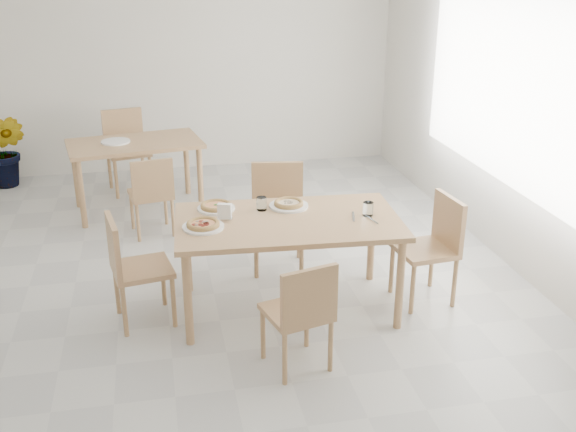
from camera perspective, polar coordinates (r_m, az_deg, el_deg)
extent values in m
plane|color=beige|center=(5.54, -10.17, -6.85)|extent=(7.00, 7.00, 0.00)
plane|color=silver|center=(8.48, -11.70, 13.01)|extent=(6.00, 0.00, 6.00)
plane|color=silver|center=(5.87, 19.81, 8.44)|extent=(0.00, 7.00, 7.00)
cube|color=white|center=(6.09, 18.34, 10.04)|extent=(1.60, 0.02, 3.20)
cube|color=tan|center=(5.00, 0.00, -0.49)|extent=(1.71, 1.04, 0.04)
cylinder|color=tan|center=(4.76, -8.48, -6.99)|extent=(0.06, 0.06, 0.71)
cylinder|color=tan|center=(4.96, 9.45, -5.76)|extent=(0.06, 0.06, 0.71)
cylinder|color=tan|center=(5.47, -8.53, -2.98)|extent=(0.06, 0.06, 0.71)
cylinder|color=tan|center=(5.66, 7.07, -2.07)|extent=(0.06, 0.06, 0.71)
cube|color=tan|center=(4.46, 0.71, -8.15)|extent=(0.48, 0.48, 0.04)
cube|color=tan|center=(4.22, 1.83, -6.80)|extent=(0.39, 0.14, 0.37)
cylinder|color=tan|center=(4.76, 1.59, -8.98)|extent=(0.03, 0.03, 0.38)
cylinder|color=tan|center=(4.63, -2.14, -9.93)|extent=(0.03, 0.03, 0.38)
cylinder|color=tan|center=(4.51, 3.62, -10.92)|extent=(0.03, 0.03, 0.38)
cylinder|color=tan|center=(4.38, -0.28, -12.00)|extent=(0.03, 0.03, 0.38)
cube|color=tan|center=(5.78, -0.84, -0.25)|extent=(0.51, 0.51, 0.04)
cube|color=tan|center=(5.89, -0.91, 2.60)|extent=(0.45, 0.11, 0.43)
cylinder|color=tan|center=(5.70, -2.71, -3.24)|extent=(0.04, 0.04, 0.44)
cylinder|color=tan|center=(5.71, 1.16, -3.17)|extent=(0.04, 0.04, 0.44)
cylinder|color=tan|center=(6.05, -2.70, -1.71)|extent=(0.04, 0.04, 0.44)
cylinder|color=tan|center=(6.06, 0.93, -1.65)|extent=(0.04, 0.04, 0.44)
cube|color=tan|center=(5.08, -12.23, -4.41)|extent=(0.48, 0.48, 0.04)
cube|color=tan|center=(4.97, -14.56, -2.47)|extent=(0.11, 0.42, 0.40)
cylinder|color=tan|center=(5.05, -9.66, -7.21)|extent=(0.04, 0.04, 0.41)
cylinder|color=tan|center=(5.36, -10.51, -5.48)|extent=(0.04, 0.04, 0.41)
cylinder|color=tan|center=(5.00, -13.67, -7.85)|extent=(0.04, 0.04, 0.41)
cylinder|color=tan|center=(5.32, -14.29, -6.05)|extent=(0.04, 0.04, 0.41)
cube|color=tan|center=(5.36, 11.49, -2.84)|extent=(0.46, 0.46, 0.04)
cube|color=tan|center=(5.37, 13.45, -0.42)|extent=(0.08, 0.42, 0.40)
cylinder|color=tan|center=(5.52, 8.77, -4.48)|extent=(0.04, 0.04, 0.41)
cylinder|color=tan|center=(5.24, 10.49, -6.13)|extent=(0.04, 0.04, 0.41)
cylinder|color=tan|center=(5.68, 12.06, -3.95)|extent=(0.04, 0.04, 0.41)
cylinder|color=tan|center=(5.40, 13.91, -5.51)|extent=(0.04, 0.04, 0.41)
cylinder|color=white|center=(5.21, -6.10, 0.65)|extent=(0.29, 0.29, 0.02)
cylinder|color=white|center=(5.23, 0.06, 0.87)|extent=(0.30, 0.30, 0.02)
cylinder|color=white|center=(4.87, -7.19, -0.92)|extent=(0.30, 0.30, 0.02)
cylinder|color=tan|center=(5.20, -6.11, 0.80)|extent=(0.27, 0.27, 0.01)
torus|color=tan|center=(5.20, -6.11, 0.90)|extent=(0.27, 0.27, 0.03)
cylinder|color=orange|center=(5.20, -6.11, 0.89)|extent=(0.20, 0.20, 0.01)
ellipsoid|color=#206216|center=(5.20, -6.11, 0.97)|extent=(0.05, 0.04, 0.01)
cylinder|color=tan|center=(5.22, 0.06, 1.02)|extent=(0.26, 0.26, 0.01)
torus|color=tan|center=(5.22, 0.06, 1.12)|extent=(0.27, 0.27, 0.03)
cylinder|color=white|center=(5.22, 0.06, 1.11)|extent=(0.19, 0.19, 0.01)
cylinder|color=tan|center=(4.87, -7.20, -0.76)|extent=(0.27, 0.27, 0.01)
torus|color=tan|center=(4.86, -7.20, -0.65)|extent=(0.28, 0.28, 0.03)
cylinder|color=orange|center=(4.86, -7.20, -0.66)|extent=(0.21, 0.21, 0.01)
cylinder|color=white|center=(5.08, 6.79, 0.60)|extent=(0.08, 0.08, 0.10)
cylinder|color=white|center=(5.16, -2.25, 1.06)|extent=(0.08, 0.08, 0.10)
cube|color=silver|center=(5.01, -5.37, -0.23)|extent=(0.12, 0.09, 0.01)
cube|color=white|center=(4.98, -5.40, 0.44)|extent=(0.11, 0.07, 0.11)
cube|color=silver|center=(5.01, 7.14, -0.32)|extent=(0.05, 0.18, 0.01)
cube|color=silver|center=(5.06, 5.57, -0.06)|extent=(0.07, 0.20, 0.01)
cube|color=tan|center=(7.22, -12.87, 5.99)|extent=(1.46, 0.98, 0.04)
cylinder|color=tan|center=(6.97, -17.09, 1.77)|extent=(0.06, 0.06, 0.71)
cylinder|color=tan|center=(7.14, -7.44, 3.03)|extent=(0.06, 0.06, 0.71)
cylinder|color=tan|center=(7.57, -17.51, 3.28)|extent=(0.06, 0.06, 0.71)
cylinder|color=tan|center=(7.72, -8.58, 4.41)|extent=(0.06, 0.06, 0.71)
cube|color=tan|center=(6.66, -11.55, 1.82)|extent=(0.46, 0.46, 0.04)
cube|color=tan|center=(6.43, -11.39, 3.05)|extent=(0.39, 0.11, 0.37)
cylinder|color=tan|center=(6.92, -10.32, 0.81)|extent=(0.03, 0.03, 0.38)
cylinder|color=tan|center=(6.87, -13.06, 0.43)|extent=(0.03, 0.03, 0.38)
cylinder|color=tan|center=(6.61, -9.71, -0.16)|extent=(0.03, 0.03, 0.38)
cylinder|color=tan|center=(6.56, -12.58, -0.56)|extent=(0.03, 0.03, 0.38)
cube|color=tan|center=(7.89, -13.38, 5.29)|extent=(0.54, 0.54, 0.04)
cube|color=tan|center=(8.03, -13.83, 7.29)|extent=(0.45, 0.14, 0.43)
cylinder|color=tan|center=(7.75, -14.34, 3.00)|extent=(0.04, 0.04, 0.44)
cylinder|color=tan|center=(7.82, -11.54, 3.41)|extent=(0.04, 0.04, 0.44)
cylinder|color=tan|center=(8.12, -14.86, 3.80)|extent=(0.04, 0.04, 0.44)
cylinder|color=tan|center=(8.18, -12.17, 4.18)|extent=(0.04, 0.04, 0.44)
cylinder|color=white|center=(7.23, -14.39, 6.12)|extent=(0.30, 0.30, 0.02)
imported|color=#2F7021|center=(8.50, -22.75, 5.10)|extent=(0.58, 0.52, 0.87)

